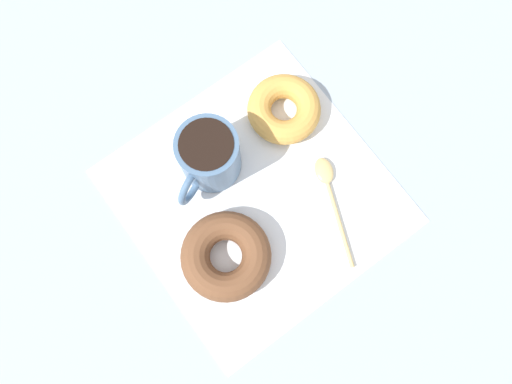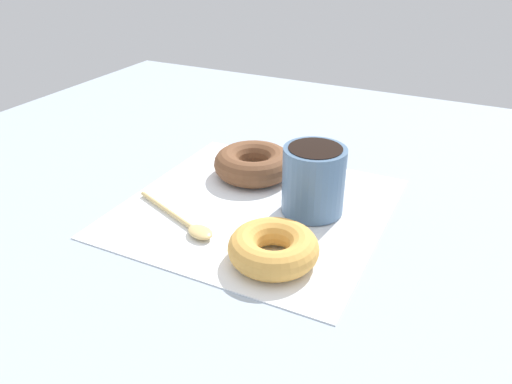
% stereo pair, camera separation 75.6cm
% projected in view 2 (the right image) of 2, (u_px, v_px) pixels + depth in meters
% --- Properties ---
extents(ground_plane, '(1.20, 1.20, 0.02)m').
position_uv_depth(ground_plane, '(238.00, 222.00, 0.63)').
color(ground_plane, '#99A8B7').
extents(napkin, '(0.32, 0.32, 0.00)m').
position_uv_depth(napkin, '(256.00, 207.00, 0.65)').
color(napkin, white).
rests_on(napkin, ground_plane).
extents(coffee_cup, '(0.11, 0.08, 0.09)m').
position_uv_depth(coffee_cup, '(313.00, 178.00, 0.62)').
color(coffee_cup, slate).
rests_on(coffee_cup, napkin).
extents(donut_near_cup, '(0.11, 0.11, 0.04)m').
position_uv_depth(donut_near_cup, '(253.00, 163.00, 0.71)').
color(donut_near_cup, brown).
rests_on(donut_near_cup, napkin).
extents(donut_far, '(0.10, 0.10, 0.03)m').
position_uv_depth(donut_far, '(273.00, 248.00, 0.53)').
color(donut_far, gold).
rests_on(donut_far, napkin).
extents(spoon, '(0.07, 0.14, 0.01)m').
position_uv_depth(spoon, '(189.00, 225.00, 0.60)').
color(spoon, '#D8B772').
rests_on(spoon, napkin).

